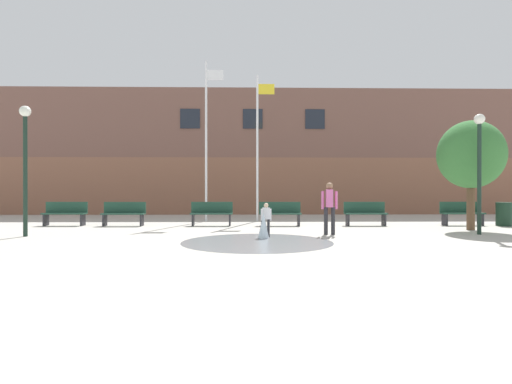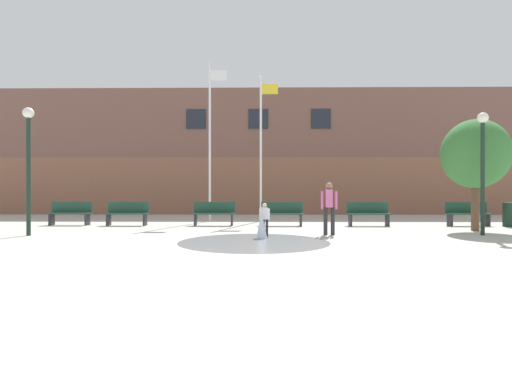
{
  "view_description": "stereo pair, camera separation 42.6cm",
  "coord_description": "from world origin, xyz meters",
  "px_view_note": "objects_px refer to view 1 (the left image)",
  "views": [
    {
      "loc": [
        -0.27,
        -5.1,
        1.35
      ],
      "look_at": [
        -0.01,
        7.75,
        1.3
      ],
      "focal_mm": 28.0,
      "sensor_mm": 36.0,
      "label": 1
    },
    {
      "loc": [
        0.16,
        -5.1,
        1.35
      ],
      "look_at": [
        -0.01,
        7.75,
        1.3
      ],
      "focal_mm": 28.0,
      "sensor_mm": 36.0,
      "label": 2
    }
  ],
  "objects_px": {
    "park_bench_near_trashcan": "(365,213)",
    "park_bench_center": "(212,213)",
    "teen_by_trashcan": "(329,204)",
    "trash_can": "(504,214)",
    "park_bench_under_right_flagpole": "(280,213)",
    "street_tree_near_building": "(471,155)",
    "child_in_fountain": "(266,217)",
    "flagpole_right": "(258,143)",
    "park_bench_under_left_flagpole": "(124,213)",
    "park_bench_left_of_flagpoles": "(65,213)",
    "park_bench_far_right": "(462,213)",
    "flagpole_left": "(207,136)",
    "lamp_post_right_lane": "(479,155)",
    "lamp_post_left_lane": "(25,151)"
  },
  "relations": [
    {
      "from": "park_bench_left_of_flagpoles",
      "to": "park_bench_under_right_flagpole",
      "type": "bearing_deg",
      "value": -1.42
    },
    {
      "from": "park_bench_under_right_flagpole",
      "to": "street_tree_near_building",
      "type": "xyz_separation_m",
      "value": [
        6.38,
        -1.78,
        2.08
      ]
    },
    {
      "from": "child_in_fountain",
      "to": "lamp_post_right_lane",
      "type": "relative_size",
      "value": 0.27
    },
    {
      "from": "flagpole_right",
      "to": "street_tree_near_building",
      "type": "bearing_deg",
      "value": -29.4
    },
    {
      "from": "child_in_fountain",
      "to": "flagpole_right",
      "type": "distance_m",
      "value": 6.65
    },
    {
      "from": "flagpole_right",
      "to": "park_bench_under_right_flagpole",
      "type": "bearing_deg",
      "value": -70.86
    },
    {
      "from": "park_bench_under_right_flagpole",
      "to": "flagpole_left",
      "type": "bearing_deg",
      "value": 143.32
    },
    {
      "from": "flagpole_right",
      "to": "trash_can",
      "type": "height_order",
      "value": "flagpole_right"
    },
    {
      "from": "teen_by_trashcan",
      "to": "child_in_fountain",
      "type": "relative_size",
      "value": 1.61
    },
    {
      "from": "park_bench_left_of_flagpoles",
      "to": "park_bench_under_left_flagpole",
      "type": "bearing_deg",
      "value": -4.27
    },
    {
      "from": "park_bench_center",
      "to": "child_in_fountain",
      "type": "distance_m",
      "value": 4.27
    },
    {
      "from": "trash_can",
      "to": "street_tree_near_building",
      "type": "relative_size",
      "value": 0.24
    },
    {
      "from": "park_bench_left_of_flagpoles",
      "to": "flagpole_left",
      "type": "height_order",
      "value": "flagpole_left"
    },
    {
      "from": "park_bench_under_right_flagpole",
      "to": "flagpole_left",
      "type": "distance_m",
      "value": 5.0
    },
    {
      "from": "park_bench_under_left_flagpole",
      "to": "lamp_post_left_lane",
      "type": "bearing_deg",
      "value": -117.62
    },
    {
      "from": "park_bench_under_right_flagpole",
      "to": "trash_can",
      "type": "relative_size",
      "value": 1.78
    },
    {
      "from": "teen_by_trashcan",
      "to": "lamp_post_right_lane",
      "type": "relative_size",
      "value": 0.43
    },
    {
      "from": "street_tree_near_building",
      "to": "child_in_fountain",
      "type": "bearing_deg",
      "value": -164.49
    },
    {
      "from": "park_bench_under_right_flagpole",
      "to": "teen_by_trashcan",
      "type": "bearing_deg",
      "value": -67.97
    },
    {
      "from": "flagpole_right",
      "to": "trash_can",
      "type": "distance_m",
      "value": 10.08
    },
    {
      "from": "child_in_fountain",
      "to": "flagpole_right",
      "type": "xyz_separation_m",
      "value": [
        -0.08,
        6.0,
        2.86
      ]
    },
    {
      "from": "trash_can",
      "to": "street_tree_near_building",
      "type": "height_order",
      "value": "street_tree_near_building"
    },
    {
      "from": "park_bench_under_left_flagpole",
      "to": "trash_can",
      "type": "relative_size",
      "value": 1.78
    },
    {
      "from": "park_bench_near_trashcan",
      "to": "trash_can",
      "type": "distance_m",
      "value": 5.24
    },
    {
      "from": "teen_by_trashcan",
      "to": "child_in_fountain",
      "type": "bearing_deg",
      "value": -64.18
    },
    {
      "from": "teen_by_trashcan",
      "to": "trash_can",
      "type": "bearing_deg",
      "value": 119.28
    },
    {
      "from": "park_bench_center",
      "to": "lamp_post_left_lane",
      "type": "height_order",
      "value": "lamp_post_left_lane"
    },
    {
      "from": "park_bench_near_trashcan",
      "to": "street_tree_near_building",
      "type": "xyz_separation_m",
      "value": [
        3.1,
        -1.78,
        2.08
      ]
    },
    {
      "from": "trash_can",
      "to": "flagpole_right",
      "type": "bearing_deg",
      "value": 164.75
    },
    {
      "from": "street_tree_near_building",
      "to": "park_bench_far_right",
      "type": "bearing_deg",
      "value": 69.48
    },
    {
      "from": "lamp_post_left_lane",
      "to": "lamp_post_right_lane",
      "type": "height_order",
      "value": "lamp_post_left_lane"
    },
    {
      "from": "park_bench_far_right",
      "to": "flagpole_left",
      "type": "xyz_separation_m",
      "value": [
        -10.1,
        2.18,
        3.27
      ]
    },
    {
      "from": "street_tree_near_building",
      "to": "park_bench_under_left_flagpole",
      "type": "bearing_deg",
      "value": 171.63
    },
    {
      "from": "park_bench_left_of_flagpoles",
      "to": "child_in_fountain",
      "type": "bearing_deg",
      "value": -27.65
    },
    {
      "from": "park_bench_left_of_flagpoles",
      "to": "park_bench_far_right",
      "type": "height_order",
      "value": "same"
    },
    {
      "from": "park_bench_left_of_flagpoles",
      "to": "park_bench_near_trashcan",
      "type": "relative_size",
      "value": 1.0
    },
    {
      "from": "park_bench_left_of_flagpoles",
      "to": "child_in_fountain",
      "type": "distance_m",
      "value": 8.51
    },
    {
      "from": "park_bench_near_trashcan",
      "to": "park_bench_center",
      "type": "bearing_deg",
      "value": 179.32
    },
    {
      "from": "park_bench_center",
      "to": "lamp_post_left_lane",
      "type": "relative_size",
      "value": 0.42
    },
    {
      "from": "park_bench_center",
      "to": "park_bench_far_right",
      "type": "height_order",
      "value": "same"
    },
    {
      "from": "flagpole_left",
      "to": "park_bench_under_left_flagpole",
      "type": "bearing_deg",
      "value": -142.82
    },
    {
      "from": "park_bench_under_left_flagpole",
      "to": "child_in_fountain",
      "type": "height_order",
      "value": "child_in_fountain"
    },
    {
      "from": "park_bench_under_left_flagpole",
      "to": "teen_by_trashcan",
      "type": "height_order",
      "value": "teen_by_trashcan"
    },
    {
      "from": "park_bench_center",
      "to": "street_tree_near_building",
      "type": "height_order",
      "value": "street_tree_near_building"
    },
    {
      "from": "park_bench_under_left_flagpole",
      "to": "street_tree_near_building",
      "type": "distance_m",
      "value": 12.64
    },
    {
      "from": "flagpole_left",
      "to": "park_bench_center",
      "type": "bearing_deg",
      "value": -79.47
    },
    {
      "from": "park_bench_left_of_flagpoles",
      "to": "street_tree_near_building",
      "type": "relative_size",
      "value": 0.43
    },
    {
      "from": "park_bench_under_right_flagpole",
      "to": "teen_by_trashcan",
      "type": "distance_m",
      "value": 3.39
    },
    {
      "from": "park_bench_near_trashcan",
      "to": "trash_can",
      "type": "relative_size",
      "value": 1.78
    },
    {
      "from": "street_tree_near_building",
      "to": "park_bench_under_right_flagpole",
      "type": "bearing_deg",
      "value": 164.4
    }
  ]
}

